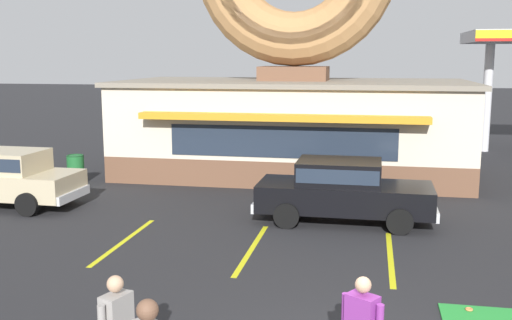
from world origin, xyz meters
name	(u,v)px	position (x,y,z in m)	size (l,w,h in m)	color
donut_shop_building	(294,70)	(-2.46, 13.94, 3.74)	(12.30, 6.75, 10.96)	brown
mini_donut_mid_right	(469,309)	(1.99, 2.42, 0.05)	(0.13, 0.13, 0.04)	#D17F47
car_black	(343,188)	(-0.37, 7.63, 0.87)	(4.58, 2.01, 1.60)	black
car_champagne	(3,176)	(-9.91, 7.50, 0.87)	(4.60, 2.06, 1.60)	#BCAD89
trash_bin	(76,169)	(-9.35, 10.69, 0.50)	(0.57, 0.57, 0.97)	#1E662D
parking_stripe_far_left	(124,241)	(-5.22, 5.00, 0.00)	(0.12, 3.60, 0.01)	yellow
parking_stripe_left	(252,249)	(-2.22, 5.00, 0.00)	(0.12, 3.60, 0.01)	yellow
parking_stripe_mid_left	(390,257)	(0.78, 5.00, 0.00)	(0.12, 3.60, 0.01)	yellow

